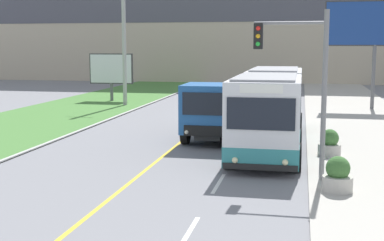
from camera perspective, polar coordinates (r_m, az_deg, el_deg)
The scene contains 8 objects.
city_bus at distance 23.01m, azimuth 8.41°, elevation 1.30°, with size 2.64×11.79×3.18m.
dump_truck at distance 24.01m, azimuth 2.46°, elevation 0.95°, with size 2.53×6.63×2.62m.
utility_pole_far at distance 38.28m, azimuth -7.28°, elevation 9.45°, with size 1.80×0.28×10.39m.
traffic_light_mast at distance 16.95m, azimuth 11.67°, elevation 4.99°, with size 2.28×0.32×5.37m.
billboard_large at distance 37.19m, azimuth 19.01°, elevation 9.48°, with size 6.46×0.24×7.14m.
billboard_small at distance 41.38m, azimuth -8.61°, elevation 5.38°, with size 3.42×0.24×3.64m.
planter_round_near at distance 16.12m, azimuth 15.28°, elevation -5.73°, with size 0.88×0.88×1.04m.
planter_round_second at distance 21.17m, azimuth 14.45°, elevation -2.44°, with size 0.87×0.87×1.02m.
Camera 1 is at (5.21, -3.71, 4.31)m, focal length 50.00 mm.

